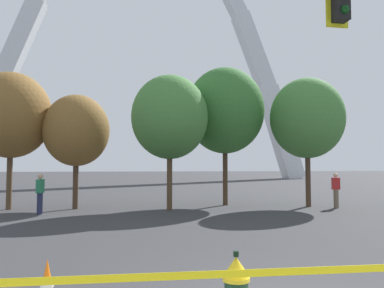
{
  "coord_description": "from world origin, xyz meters",
  "views": [
    {
      "loc": [
        -1.88,
        -4.94,
        1.93
      ],
      "look_at": [
        -0.21,
        5.0,
        2.5
      ],
      "focal_mm": 35.47,
      "sensor_mm": 36.0,
      "label": 1
    }
  ],
  "objects_px": {
    "pedestrian_standing_center": "(336,190)",
    "traffic_cone_by_hydrant": "(47,288)",
    "monument_arch": "(143,51)",
    "pedestrian_walking_left": "(40,193)"
  },
  "relations": [
    {
      "from": "pedestrian_standing_center",
      "to": "pedestrian_walking_left",
      "type": "bearing_deg",
      "value": -179.85
    },
    {
      "from": "traffic_cone_by_hydrant",
      "to": "monument_arch",
      "type": "bearing_deg",
      "value": 86.56
    },
    {
      "from": "traffic_cone_by_hydrant",
      "to": "monument_arch",
      "type": "distance_m",
      "value": 51.41
    },
    {
      "from": "pedestrian_standing_center",
      "to": "traffic_cone_by_hydrant",
      "type": "bearing_deg",
      "value": -133.73
    },
    {
      "from": "traffic_cone_by_hydrant",
      "to": "pedestrian_walking_left",
      "type": "height_order",
      "value": "pedestrian_walking_left"
    },
    {
      "from": "traffic_cone_by_hydrant",
      "to": "pedestrian_standing_center",
      "type": "relative_size",
      "value": 0.46
    },
    {
      "from": "monument_arch",
      "to": "pedestrian_walking_left",
      "type": "height_order",
      "value": "monument_arch"
    },
    {
      "from": "traffic_cone_by_hydrant",
      "to": "pedestrian_standing_center",
      "type": "bearing_deg",
      "value": 46.27
    },
    {
      "from": "pedestrian_walking_left",
      "to": "pedestrian_standing_center",
      "type": "height_order",
      "value": "same"
    },
    {
      "from": "monument_arch",
      "to": "traffic_cone_by_hydrant",
      "type": "bearing_deg",
      "value": -93.44
    }
  ]
}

